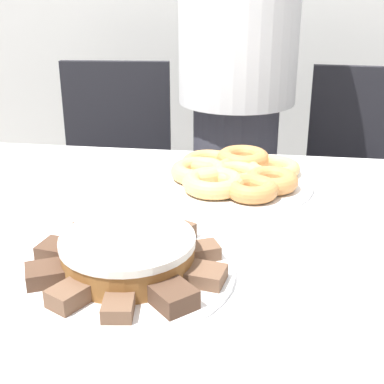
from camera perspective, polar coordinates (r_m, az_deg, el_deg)
table at (r=1.02m, az=-0.08°, el=-7.59°), size 1.83×0.89×0.76m
person_standing at (r=1.71m, az=4.83°, el=11.41°), size 0.36×0.36×1.66m
office_chair_left at (r=1.97m, az=-8.35°, el=-0.64°), size 0.48×0.48×0.90m
office_chair_right at (r=1.93m, az=17.66°, el=-2.02°), size 0.46×0.46×0.90m
plate_cake at (r=0.83m, az=-6.73°, el=-8.40°), size 0.33×0.33×0.01m
plate_donuts at (r=1.17m, az=4.71°, el=0.94°), size 0.33×0.33×0.01m
frosted_cake at (r=0.81m, az=-6.83°, el=-6.44°), size 0.20×0.20×0.05m
lamington_0 at (r=0.92m, az=-10.49°, el=-4.23°), size 0.08×0.08×0.03m
lamington_1 at (r=0.88m, az=-14.01°, el=-6.04°), size 0.07×0.06×0.02m
lamington_2 at (r=0.81m, az=-15.23°, el=-8.44°), size 0.08×0.07×0.02m
lamington_3 at (r=0.75m, az=-13.12°, el=-10.80°), size 0.06×0.06×0.03m
lamington_4 at (r=0.72m, az=-7.89°, el=-12.16°), size 0.05×0.05×0.02m
lamington_5 at (r=0.73m, az=-2.06°, el=-11.05°), size 0.08×0.08×0.03m
lamington_6 at (r=0.78m, az=1.35°, el=-8.85°), size 0.07×0.06×0.02m
lamington_7 at (r=0.85m, az=1.26°, el=-6.28°), size 0.06×0.06×0.02m
lamington_8 at (r=0.90m, az=-1.59°, el=-4.34°), size 0.06×0.07×0.03m
lamington_9 at (r=0.93m, az=-5.93°, el=-3.81°), size 0.05×0.06×0.02m
donut_0 at (r=1.16m, az=4.75°, el=1.88°), size 0.11×0.11×0.03m
donut_1 at (r=1.10m, az=2.32°, el=0.98°), size 0.13×0.13×0.04m
donut_2 at (r=1.08m, az=6.39°, el=0.33°), size 0.11×0.11×0.04m
donut_3 at (r=1.13m, az=8.45°, el=1.22°), size 0.11×0.11×0.04m
donut_4 at (r=1.22m, az=8.63°, el=2.59°), size 0.12×0.12×0.03m
donut_5 at (r=1.26m, az=5.47°, el=3.61°), size 0.12×0.12×0.04m
donut_6 at (r=1.24m, az=1.74°, el=3.17°), size 0.12×0.12×0.03m
donut_7 at (r=1.17m, az=0.77°, el=2.23°), size 0.13×0.13×0.04m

